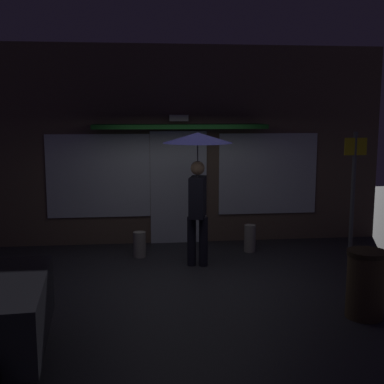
{
  "coord_description": "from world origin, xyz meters",
  "views": [
    {
      "loc": [
        -0.81,
        -7.6,
        2.58
      ],
      "look_at": [
        0.09,
        0.61,
        1.26
      ],
      "focal_mm": 47.52,
      "sensor_mm": 36.0,
      "label": 1
    }
  ],
  "objects_px": {
    "sidewalk_bollard_2": "(140,245)",
    "trash_bin": "(365,284)",
    "person_with_umbrella": "(198,163)",
    "street_sign_post": "(353,187)",
    "sidewalk_bollard": "(250,238)"
  },
  "relations": [
    {
      "from": "street_sign_post",
      "to": "sidewalk_bollard",
      "type": "distance_m",
      "value": 2.06
    },
    {
      "from": "trash_bin",
      "to": "person_with_umbrella",
      "type": "bearing_deg",
      "value": 127.61
    },
    {
      "from": "person_with_umbrella",
      "to": "sidewalk_bollard_2",
      "type": "xyz_separation_m",
      "value": [
        -0.97,
        0.62,
        -1.51
      ]
    },
    {
      "from": "person_with_umbrella",
      "to": "sidewalk_bollard_2",
      "type": "bearing_deg",
      "value": 72.14
    },
    {
      "from": "person_with_umbrella",
      "to": "street_sign_post",
      "type": "height_order",
      "value": "person_with_umbrella"
    },
    {
      "from": "sidewalk_bollard_2",
      "to": "trash_bin",
      "type": "relative_size",
      "value": 0.53
    },
    {
      "from": "trash_bin",
      "to": "sidewalk_bollard",
      "type": "bearing_deg",
      "value": 103.72
    },
    {
      "from": "trash_bin",
      "to": "street_sign_post",
      "type": "bearing_deg",
      "value": 70.17
    },
    {
      "from": "person_with_umbrella",
      "to": "trash_bin",
      "type": "xyz_separation_m",
      "value": [
        1.84,
        -2.38,
        -1.3
      ]
    },
    {
      "from": "street_sign_post",
      "to": "sidewalk_bollard_2",
      "type": "bearing_deg",
      "value": 173.66
    },
    {
      "from": "sidewalk_bollard",
      "to": "sidewalk_bollard_2",
      "type": "relative_size",
      "value": 1.1
    },
    {
      "from": "sidewalk_bollard",
      "to": "sidewalk_bollard_2",
      "type": "xyz_separation_m",
      "value": [
        -2.04,
        -0.13,
        -0.02
      ]
    },
    {
      "from": "person_with_umbrella",
      "to": "street_sign_post",
      "type": "bearing_deg",
      "value": -70.8
    },
    {
      "from": "street_sign_post",
      "to": "sidewalk_bollard",
      "type": "relative_size",
      "value": 4.42
    },
    {
      "from": "trash_bin",
      "to": "sidewalk_bollard_2",
      "type": "bearing_deg",
      "value": 132.99
    }
  ]
}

